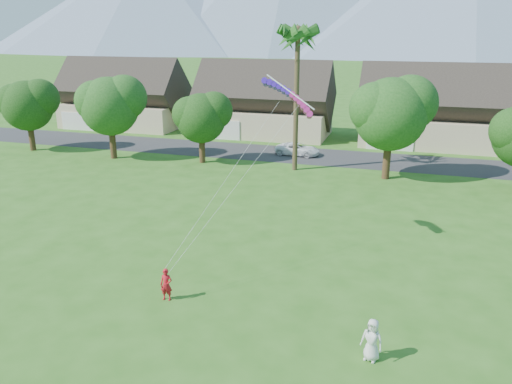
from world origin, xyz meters
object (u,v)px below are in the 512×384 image
at_px(parked_car, 298,149).
at_px(watcher, 372,340).
at_px(parafoil_kite, 290,94).
at_px(kite_flyer, 166,285).

bearing_deg(parked_car, watcher, -157.28).
bearing_deg(parafoil_kite, parked_car, 100.19).
distance_m(kite_flyer, watcher, 9.63).
bearing_deg(parafoil_kite, watcher, -60.43).
relative_size(kite_flyer, parked_car, 0.35).
distance_m(kite_flyer, parked_car, 29.63).
height_order(watcher, parked_car, watcher).
xyz_separation_m(kite_flyer, parked_car, (-0.34, 29.63, -0.16)).
bearing_deg(watcher, kite_flyer, -174.57).
height_order(kite_flyer, parked_car, kite_flyer).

